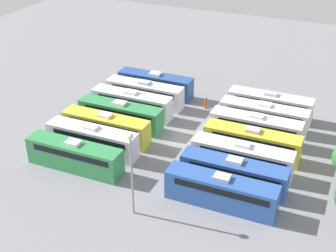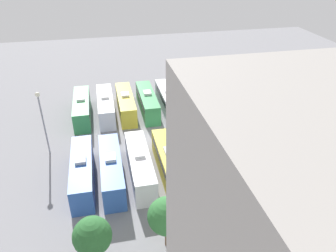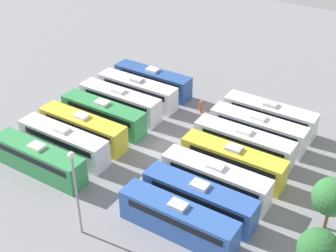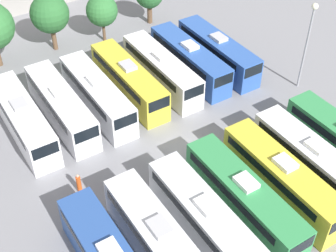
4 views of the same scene
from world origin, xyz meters
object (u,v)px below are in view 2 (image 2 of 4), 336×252
object	(u,v)px
bus_2	(168,99)
bus_9	(197,156)
bus_11	(140,165)
tree_2	(167,216)
bus_10	(169,162)
bus_7	(249,151)
tree_3	(92,236)
bus_3	(148,102)
tree_0	(295,200)
tree_1	(230,212)
bus_13	(82,171)
worker_person	(217,125)
bus_4	(126,103)
bus_12	(111,169)
bus_0	(208,96)
bus_6	(82,108)
light_pole	(42,114)
bus_8	(223,154)
bus_5	(106,105)

from	to	relation	value
bus_2	bus_9	distance (m)	16.80
bus_11	tree_2	bearing A→B (deg)	95.38
bus_10	bus_11	world-z (taller)	same
bus_7	tree_3	world-z (taller)	tree_3
bus_10	tree_2	xyz separation A→B (m)	(2.53, 10.43, 1.95)
bus_3	bus_7	world-z (taller)	same
bus_10	tree_0	world-z (taller)	tree_0
bus_7	tree_1	xyz separation A→B (m)	(7.52, 11.92, 2.51)
bus_13	bus_3	bearing A→B (deg)	-121.54
tree_3	worker_person	bearing A→B (deg)	-132.06
bus_4	bus_7	distance (m)	21.83
bus_3	bus_12	size ratio (longest dim) A/B	1.00
bus_0	bus_2	size ratio (longest dim) A/B	1.00
tree_0	tree_3	bearing A→B (deg)	-1.52
bus_4	bus_6	xyz separation A→B (m)	(6.91, 0.10, 0.00)
bus_13	worker_person	distance (m)	21.11
bus_12	light_pole	distance (m)	11.66
bus_7	bus_8	bearing A→B (deg)	-0.12
light_pole	bus_2	bearing A→B (deg)	-152.29
bus_4	bus_10	xyz separation A→B (m)	(-3.51, 17.11, 0.00)
bus_7	bus_9	size ratio (longest dim) A/B	1.00
bus_2	tree_3	size ratio (longest dim) A/B	2.09
bus_0	bus_3	bearing A→B (deg)	-0.33
bus_11	bus_13	xyz separation A→B (m)	(6.64, -0.22, 0.00)
bus_4	tree_1	world-z (taller)	tree_1
tree_0	tree_2	bearing A→B (deg)	-6.60
bus_5	bus_13	xyz separation A→B (m)	(3.46, 16.67, 0.00)
bus_13	bus_12	bearing A→B (deg)	175.27
worker_person	light_pole	bearing A→B (deg)	2.71
bus_8	bus_0	bearing A→B (deg)	-101.99
bus_13	tree_2	bearing A→B (deg)	125.23
bus_6	tree_0	xyz separation A→B (m)	(-19.42, 28.77, 2.82)
bus_0	light_pole	distance (m)	27.15
bus_7	bus_2	bearing A→B (deg)	-68.05
bus_7	bus_11	world-z (taller)	same
bus_6	bus_8	size ratio (longest dim) A/B	1.00
bus_4	bus_6	bearing A→B (deg)	0.81
bus_9	light_pole	bearing A→B (deg)	-21.68
bus_11	bus_12	xyz separation A→B (m)	(3.33, 0.05, 0.00)
bus_8	bus_9	distance (m)	3.41
bus_2	bus_10	distance (m)	17.61
bus_5	worker_person	bearing A→B (deg)	152.55
bus_6	tree_3	bearing A→B (deg)	92.92
bus_2	bus_0	bearing A→B (deg)	177.90
bus_8	bus_5	bearing A→B (deg)	-50.94
bus_7	bus_3	bearing A→B (deg)	-58.45
bus_5	bus_7	world-z (taller)	same
bus_3	bus_7	bearing A→B (deg)	121.55
bus_12	tree_2	xyz separation A→B (m)	(-4.33, 10.55, 1.95)
bus_2	tree_1	distance (m)	29.03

